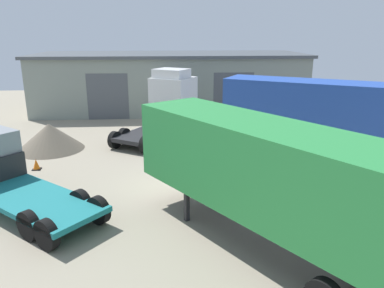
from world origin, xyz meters
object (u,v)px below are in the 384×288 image
object	(u,v)px
tractor_unit_white	(169,104)
traffic_cone	(36,165)
container_trailer_green	(263,172)
container_trailer_grey	(314,109)
gravel_pile	(50,137)

from	to	relation	value
tractor_unit_white	traffic_cone	size ratio (longest dim) A/B	12.90
container_trailer_green	traffic_cone	xyz separation A→B (m)	(-9.53, 7.70, -2.34)
container_trailer_grey	gravel_pile	distance (m)	15.17
gravel_pile	container_trailer_green	bearing A→B (deg)	-48.59
tractor_unit_white	traffic_cone	distance (m)	9.70
container_trailer_green	container_trailer_grey	bearing A→B (deg)	-63.54
tractor_unit_white	gravel_pile	size ratio (longest dim) A/B	1.84
traffic_cone	container_trailer_grey	bearing A→B (deg)	5.83
gravel_pile	traffic_cone	bearing A→B (deg)	-85.86
tractor_unit_white	gravel_pile	world-z (taller)	tractor_unit_white
container_trailer_green	gravel_pile	world-z (taller)	container_trailer_green
container_trailer_green	container_trailer_grey	size ratio (longest dim) A/B	1.00
tractor_unit_white	gravel_pile	xyz separation A→B (m)	(-7.05, -3.31, -1.24)
gravel_pile	traffic_cone	distance (m)	3.43
container_trailer_grey	traffic_cone	world-z (taller)	container_trailer_grey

